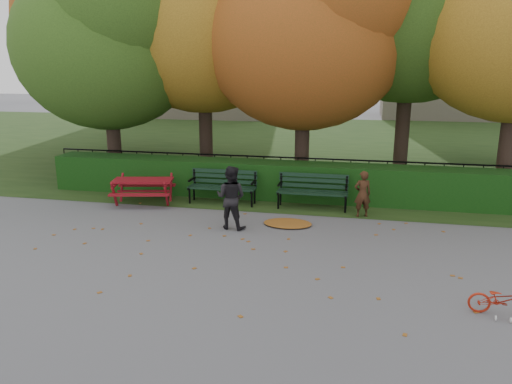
% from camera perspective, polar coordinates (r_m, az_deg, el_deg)
% --- Properties ---
extents(ground, '(90.00, 90.00, 0.00)m').
position_cam_1_polar(ground, '(9.77, -2.27, -7.45)').
color(ground, slate).
rests_on(ground, ground).
extents(grass_strip, '(90.00, 90.00, 0.00)m').
position_cam_1_polar(grass_strip, '(23.17, 6.31, 5.42)').
color(grass_strip, '#1C3412').
rests_on(grass_strip, ground).
extents(building_left, '(10.00, 7.00, 15.00)m').
position_cam_1_polar(building_left, '(36.75, -6.29, 20.51)').
color(building_left, '#B4A58C').
rests_on(building_left, ground).
extents(building_right, '(9.00, 6.00, 12.00)m').
position_cam_1_polar(building_right, '(37.29, 21.88, 17.19)').
color(building_right, '#B4A58C').
rests_on(building_right, ground).
extents(hedge, '(13.00, 0.90, 1.00)m').
position_cam_1_polar(hedge, '(13.82, 2.30, 1.35)').
color(hedge, black).
rests_on(hedge, ground).
extents(iron_fence, '(14.00, 0.04, 1.02)m').
position_cam_1_polar(iron_fence, '(14.59, 2.83, 2.20)').
color(iron_fence, black).
rests_on(iron_fence, ground).
extents(tree_a, '(5.88, 5.60, 7.48)m').
position_cam_1_polar(tree_a, '(16.18, -16.12, 17.08)').
color(tree_a, black).
rests_on(tree_a, ground).
extents(tree_b, '(6.72, 6.40, 8.79)m').
position_cam_1_polar(tree_b, '(16.30, -5.15, 20.66)').
color(tree_b, black).
rests_on(tree_b, ground).
extents(tree_c, '(6.30, 6.00, 8.00)m').
position_cam_1_polar(tree_c, '(14.84, 6.85, 18.98)').
color(tree_c, black).
rests_on(tree_c, ground).
extents(tree_f, '(6.93, 6.60, 9.19)m').
position_cam_1_polar(tree_f, '(20.41, -16.44, 19.74)').
color(tree_f, black).
rests_on(tree_f, ground).
extents(bench_left, '(1.80, 0.57, 0.88)m').
position_cam_1_polar(bench_left, '(13.34, -3.80, 0.93)').
color(bench_left, black).
rests_on(bench_left, ground).
extents(bench_right, '(1.80, 0.57, 0.88)m').
position_cam_1_polar(bench_right, '(12.91, 6.51, 0.40)').
color(bench_right, black).
rests_on(bench_right, ground).
extents(picnic_table, '(1.78, 1.55, 0.75)m').
position_cam_1_polar(picnic_table, '(13.57, -12.78, 0.81)').
color(picnic_table, maroon).
rests_on(picnic_table, ground).
extents(leaf_pile, '(1.27, 1.00, 0.08)m').
position_cam_1_polar(leaf_pile, '(11.64, 3.64, -3.58)').
color(leaf_pile, brown).
rests_on(leaf_pile, ground).
extents(leaf_scatter, '(9.00, 5.70, 0.01)m').
position_cam_1_polar(leaf_scatter, '(10.03, -1.85, -6.79)').
color(leaf_scatter, brown).
rests_on(leaf_scatter, ground).
extents(child, '(0.48, 0.38, 1.15)m').
position_cam_1_polar(child, '(12.36, 12.08, -0.22)').
color(child, '#3A2112').
rests_on(child, ground).
extents(adult, '(0.78, 0.65, 1.44)m').
position_cam_1_polar(adult, '(11.22, -2.88, -0.62)').
color(adult, black).
rests_on(adult, ground).
extents(bicycle, '(0.99, 0.42, 0.50)m').
position_cam_1_polar(bicycle, '(8.40, 26.38, -10.99)').
color(bicycle, '#AA220F').
rests_on(bicycle, ground).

